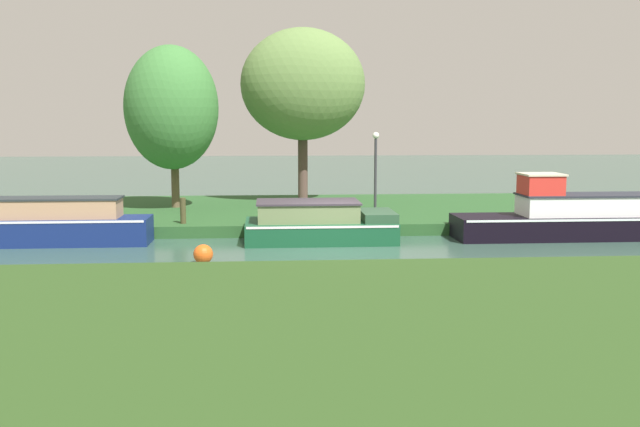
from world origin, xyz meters
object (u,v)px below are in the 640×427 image
Objects in this scene: willow_tree_left at (172,108)px; mooring_post_near at (183,211)px; navy_narrowboat at (46,225)px; forest_cruiser at (319,224)px; black_barge at (586,218)px; willow_tree_centre at (303,85)px; channel_buoy at (203,254)px; lamp_post at (376,164)px; mooring_post_far at (542,211)px.

mooring_post_near is at bearing -78.58° from willow_tree_left.
navy_narrowboat is 8.59m from forest_cruiser.
black_barge is at bearing -6.61° from mooring_post_near.
willow_tree_left is at bearing 133.18° from forest_cruiser.
willow_tree_centre reaches higher than black_barge.
lamp_post is at bearing 48.76° from channel_buoy.
navy_narrowboat is 12.31× the size of channel_buoy.
lamp_post is (2.39, -4.84, -3.07)m from willow_tree_centre.
forest_cruiser reaches higher than mooring_post_far.
black_barge is at bearing -41.23° from willow_tree_centre.
willow_tree_centre is at bearing 116.30° from lamp_post.
willow_tree_centre is 8.94m from mooring_post_near.
navy_narrowboat is 7.55m from willow_tree_left.
channel_buoy is (-3.41, -3.46, -0.30)m from forest_cruiser.
mooring_post_near is at bearing 173.39° from black_barge.
lamp_post is (7.63, -2.69, -2.05)m from willow_tree_left.
navy_narrowboat is 16.62m from mooring_post_far.
mooring_post_far is at bearing -17.36° from willow_tree_left.
mooring_post_near is at bearing 161.09° from forest_cruiser.
lamp_post is 5.72× the size of channel_buoy.
willow_tree_left is (-14.21, 5.71, 3.69)m from black_barge.
forest_cruiser is 7.42× the size of mooring_post_far.
black_barge reaches higher than channel_buoy.
black_barge is at bearing -24.66° from lamp_post.
mooring_post_near is 5.16m from channel_buoy.
channel_buoy is at bearing -164.23° from black_barge.
willow_tree_centre is (5.24, 2.15, 1.02)m from willow_tree_left.
forest_cruiser reaches higher than mooring_post_near.
black_barge is 12.82m from willow_tree_centre.
forest_cruiser is at bearing 45.42° from channel_buoy.
willow_tree_left is (3.23, 5.71, 3.73)m from navy_narrowboat.
lamp_post reaches higher than forest_cruiser.
willow_tree_centre reaches higher than mooring_post_near.
navy_narrowboat is 2.15× the size of lamp_post.
willow_tree_left is at bearing 60.55° from navy_narrowboat.
willow_tree_centre is at bearing 90.88° from forest_cruiser.
lamp_post is at bearing 15.54° from navy_narrowboat.
channel_buoy is at bearing -33.77° from navy_narrowboat.
forest_cruiser is 8.71m from willow_tree_left.
lamp_post reaches higher than mooring_post_far.
willow_tree_centre is at bearing 22.28° from willow_tree_left.
lamp_post is 3.48× the size of mooring_post_near.
forest_cruiser is 4.16m from lamp_post.
willow_tree_centre is (-0.12, 7.86, 4.82)m from forest_cruiser.
willow_tree_centre is at bearing 138.77° from black_barge.
navy_narrowboat is 0.89× the size of willow_tree_centre.
black_barge is 17.43m from navy_narrowboat.
willow_tree_centre is at bearing 42.88° from navy_narrowboat.
black_barge reaches higher than navy_narrowboat.
willow_tree_left is 11.94× the size of channel_buoy.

